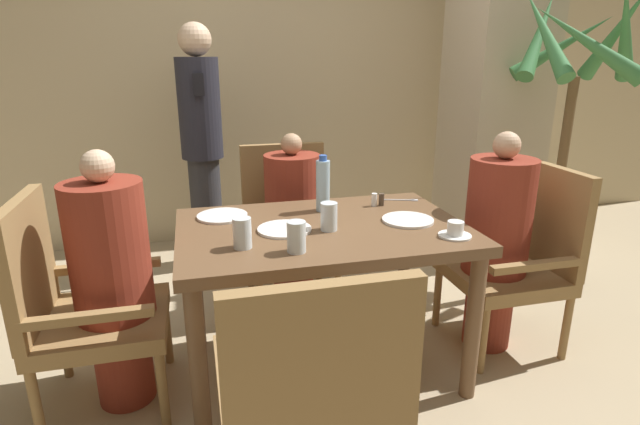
# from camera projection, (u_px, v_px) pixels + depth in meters

# --- Properties ---
(ground_plane) EXTENTS (16.00, 16.00, 0.00)m
(ground_plane) POSITION_uv_depth(u_px,v_px,m) (322.00, 366.00, 2.46)
(ground_plane) COLOR tan
(wall_back) EXTENTS (8.00, 0.06, 2.80)m
(wall_back) POSITION_uv_depth(u_px,v_px,m) (257.00, 64.00, 3.92)
(wall_back) COLOR #C6B289
(wall_back) RESTS_ON ground_plane
(pillar_stone) EXTENTS (0.58, 0.58, 2.70)m
(pillar_stone) POSITION_uv_depth(u_px,v_px,m) (497.00, 72.00, 3.56)
(pillar_stone) COLOR #BCAD8E
(pillar_stone) RESTS_ON ground_plane
(dining_table) EXTENTS (1.28, 0.85, 0.74)m
(dining_table) POSITION_uv_depth(u_px,v_px,m) (322.00, 246.00, 2.27)
(dining_table) COLOR brown
(dining_table) RESTS_ON ground_plane
(chair_left_side) EXTENTS (0.53, 0.53, 0.94)m
(chair_left_side) POSITION_uv_depth(u_px,v_px,m) (77.00, 303.00, 2.06)
(chair_left_side) COLOR olive
(chair_left_side) RESTS_ON ground_plane
(diner_in_left_chair) EXTENTS (0.32, 0.32, 1.12)m
(diner_in_left_chair) POSITION_uv_depth(u_px,v_px,m) (113.00, 280.00, 2.07)
(diner_in_left_chair) COLOR maroon
(diner_in_left_chair) RESTS_ON ground_plane
(chair_far_side) EXTENTS (0.53, 0.53, 0.94)m
(chair_far_side) POSITION_uv_depth(u_px,v_px,m) (288.00, 221.00, 3.09)
(chair_far_side) COLOR olive
(chair_far_side) RESTS_ON ground_plane
(diner_in_far_chair) EXTENTS (0.32, 0.32, 1.05)m
(diner_in_far_chair) POSITION_uv_depth(u_px,v_px,m) (293.00, 220.00, 2.94)
(diner_in_far_chair) COLOR maroon
(diner_in_far_chair) RESTS_ON ground_plane
(chair_right_side) EXTENTS (0.53, 0.53, 0.94)m
(chair_right_side) POSITION_uv_depth(u_px,v_px,m) (520.00, 254.00, 2.56)
(chair_right_side) COLOR olive
(chair_right_side) RESTS_ON ground_plane
(diner_in_right_chair) EXTENTS (0.32, 0.32, 1.13)m
(diner_in_right_chair) POSITION_uv_depth(u_px,v_px,m) (496.00, 241.00, 2.50)
(diner_in_right_chair) COLOR maroon
(diner_in_right_chair) RESTS_ON ground_plane
(chair_near_corner) EXTENTS (0.53, 0.53, 0.94)m
(chair_near_corner) POSITION_uv_depth(u_px,v_px,m) (311.00, 401.00, 1.48)
(chair_near_corner) COLOR olive
(chair_near_corner) RESTS_ON ground_plane
(standing_host) EXTENTS (0.28, 0.32, 1.68)m
(standing_host) POSITION_uv_depth(u_px,v_px,m) (202.00, 141.00, 3.44)
(standing_host) COLOR #2D2D33
(standing_host) RESTS_ON ground_plane
(potted_palm) EXTENTS (0.82, 0.85, 1.87)m
(potted_palm) POSITION_uv_depth(u_px,v_px,m) (563.00, 153.00, 3.05)
(potted_palm) COLOR #4C4238
(potted_palm) RESTS_ON ground_plane
(plate_main_left) EXTENTS (0.24, 0.24, 0.01)m
(plate_main_left) POSITION_uv_depth(u_px,v_px,m) (284.00, 229.00, 2.18)
(plate_main_left) COLOR white
(plate_main_left) RESTS_ON dining_table
(plate_main_right) EXTENTS (0.24, 0.24, 0.01)m
(plate_main_right) POSITION_uv_depth(u_px,v_px,m) (222.00, 216.00, 2.36)
(plate_main_right) COLOR white
(plate_main_right) RESTS_ON dining_table
(plate_dessert_center) EXTENTS (0.24, 0.24, 0.01)m
(plate_dessert_center) POSITION_uv_depth(u_px,v_px,m) (408.00, 220.00, 2.30)
(plate_dessert_center) COLOR white
(plate_dessert_center) RESTS_ON dining_table
(teacup_with_saucer) EXTENTS (0.14, 0.14, 0.07)m
(teacup_with_saucer) POSITION_uv_depth(u_px,v_px,m) (455.00, 231.00, 2.10)
(teacup_with_saucer) COLOR white
(teacup_with_saucer) RESTS_ON dining_table
(water_bottle) EXTENTS (0.07, 0.07, 0.28)m
(water_bottle) POSITION_uv_depth(u_px,v_px,m) (323.00, 185.00, 2.42)
(water_bottle) COLOR #A3C6DB
(water_bottle) RESTS_ON dining_table
(glass_tall_near) EXTENTS (0.07, 0.07, 0.12)m
(glass_tall_near) POSITION_uv_depth(u_px,v_px,m) (296.00, 237.00, 1.93)
(glass_tall_near) COLOR silver
(glass_tall_near) RESTS_ON dining_table
(glass_tall_mid) EXTENTS (0.07, 0.07, 0.12)m
(glass_tall_mid) POSITION_uv_depth(u_px,v_px,m) (242.00, 233.00, 1.97)
(glass_tall_mid) COLOR silver
(glass_tall_mid) RESTS_ON dining_table
(glass_tall_far) EXTENTS (0.07, 0.07, 0.12)m
(glass_tall_far) POSITION_uv_depth(u_px,v_px,m) (329.00, 216.00, 2.17)
(glass_tall_far) COLOR silver
(glass_tall_far) RESTS_ON dining_table
(salt_shaker) EXTENTS (0.03, 0.03, 0.07)m
(salt_shaker) POSITION_uv_depth(u_px,v_px,m) (374.00, 200.00, 2.52)
(salt_shaker) COLOR white
(salt_shaker) RESTS_ON dining_table
(pepper_shaker) EXTENTS (0.03, 0.03, 0.06)m
(pepper_shaker) POSITION_uv_depth(u_px,v_px,m) (381.00, 199.00, 2.53)
(pepper_shaker) COLOR #4C3D2D
(pepper_shaker) RESTS_ON dining_table
(fork_beside_plate) EXTENTS (0.18, 0.07, 0.00)m
(fork_beside_plate) POSITION_uv_depth(u_px,v_px,m) (404.00, 200.00, 2.63)
(fork_beside_plate) COLOR silver
(fork_beside_plate) RESTS_ON dining_table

